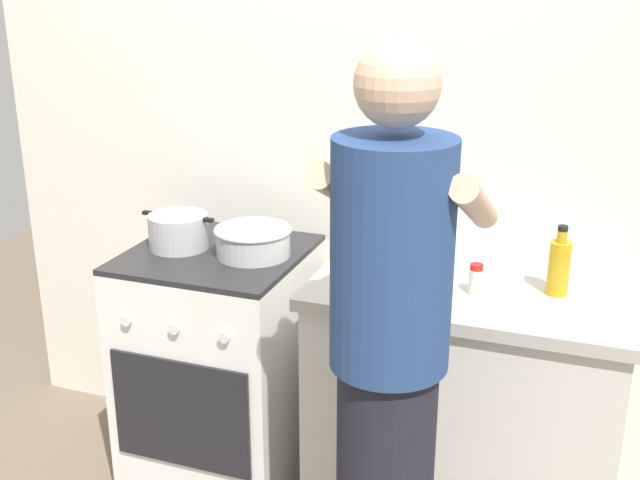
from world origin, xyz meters
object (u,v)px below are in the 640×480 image
pot (179,231)px  person (388,376)px  mixing_bowl (253,240)px  utensil_crock (412,231)px  oil_bottle (559,266)px  stove_range (221,366)px  spice_bottle (476,279)px

pot → person: bearing=-31.8°
pot → mixing_bowl: (0.28, 0.02, -0.01)m
mixing_bowl → utensil_crock: utensil_crock is taller
mixing_bowl → person: (0.65, -0.59, -0.09)m
utensil_crock → oil_bottle: size_ratio=1.51×
mixing_bowl → person: bearing=-42.5°
pot → oil_bottle: size_ratio=1.26×
stove_range → utensil_crock: (0.66, 0.18, 0.55)m
stove_range → oil_bottle: oil_bottle is taller
stove_range → pot: (-0.14, -0.01, 0.51)m
stove_range → pot: size_ratio=3.25×
spice_bottle → oil_bottle: oil_bottle is taller
oil_bottle → pot: bearing=-178.8°
pot → mixing_bowl: bearing=3.9°
utensil_crock → oil_bottle: 0.52m
oil_bottle → mixing_bowl: bearing=-179.6°
pot → spice_bottle: 1.06m
stove_range → spice_bottle: 1.05m
stove_range → person: size_ratio=0.53×
stove_range → person: 1.06m
stove_range → pot: pot is taller
stove_range → spice_bottle: spice_bottle is taller
person → mixing_bowl: bearing=137.5°
pot → oil_bottle: bearing=1.2°
person → utensil_crock: bearing=99.7°
mixing_bowl → person: size_ratio=0.16×
mixing_bowl → spice_bottle: mixing_bowl is taller
utensil_crock → person: person is taller
utensil_crock → spice_bottle: size_ratio=3.42×
stove_range → person: (0.79, -0.58, 0.41)m
pot → oil_bottle: oil_bottle is taller
spice_bottle → person: size_ratio=0.06×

